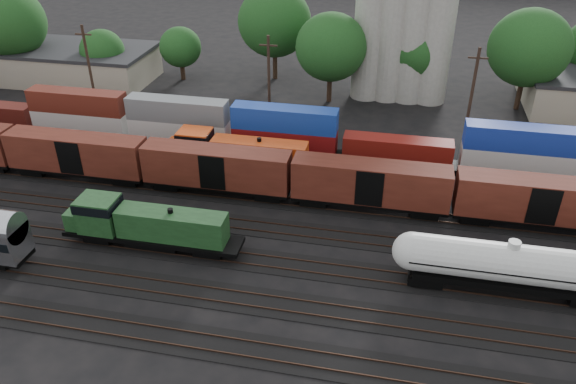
% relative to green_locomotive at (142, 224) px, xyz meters
% --- Properties ---
extents(ground, '(600.00, 600.00, 0.00)m').
position_rel_green_locomotive_xyz_m(ground, '(17.03, 5.00, -2.44)').
color(ground, black).
extents(tracks, '(180.00, 33.20, 0.20)m').
position_rel_green_locomotive_xyz_m(tracks, '(17.03, 5.00, -2.39)').
color(tracks, black).
rests_on(tracks, ground).
extents(green_locomotive, '(16.07, 2.84, 4.25)m').
position_rel_green_locomotive_xyz_m(green_locomotive, '(0.00, 0.00, 0.00)').
color(green_locomotive, black).
rests_on(green_locomotive, ground).
extents(tank_car_a, '(18.02, 3.23, 4.72)m').
position_rel_green_locomotive_xyz_m(tank_car_a, '(30.54, -0.00, 0.36)').
color(tank_car_a, silver).
rests_on(tank_car_a, ground).
extents(orange_locomotive, '(17.24, 2.87, 4.31)m').
position_rel_green_locomotive_xyz_m(orange_locomotive, '(3.85, 15.00, 0.03)').
color(orange_locomotive, black).
rests_on(orange_locomotive, ground).
extents(boxcar_string, '(138.20, 2.90, 4.20)m').
position_rel_green_locomotive_xyz_m(boxcar_string, '(3.61, 10.00, 0.68)').
color(boxcar_string, black).
rests_on(boxcar_string, ground).
extents(container_wall, '(160.00, 2.60, 5.80)m').
position_rel_green_locomotive_xyz_m(container_wall, '(10.79, 20.00, 0.44)').
color(container_wall, black).
rests_on(container_wall, ground).
extents(grain_silo, '(13.40, 5.00, 29.00)m').
position_rel_green_locomotive_xyz_m(grain_silo, '(20.31, 41.00, 8.82)').
color(grain_silo, '#A09D93').
rests_on(grain_silo, ground).
extents(industrial_sheds, '(119.38, 17.26, 5.10)m').
position_rel_green_locomotive_xyz_m(industrial_sheds, '(23.66, 40.25, 0.12)').
color(industrial_sheds, '#9E937F').
rests_on(industrial_sheds, ground).
extents(tree_band, '(169.02, 22.21, 14.15)m').
position_rel_green_locomotive_xyz_m(tree_band, '(16.72, 42.55, 5.56)').
color(tree_band, black).
rests_on(tree_band, ground).
extents(utility_poles, '(122.20, 0.36, 12.00)m').
position_rel_green_locomotive_xyz_m(utility_poles, '(17.03, 27.00, 3.77)').
color(utility_poles, black).
rests_on(utility_poles, ground).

